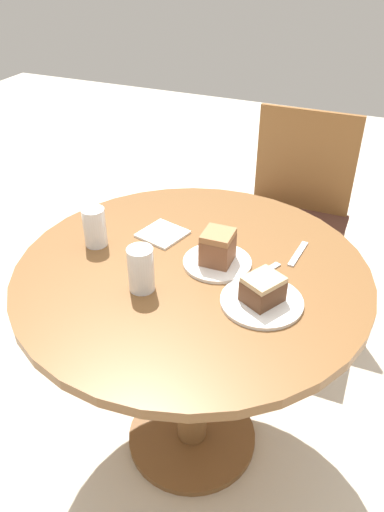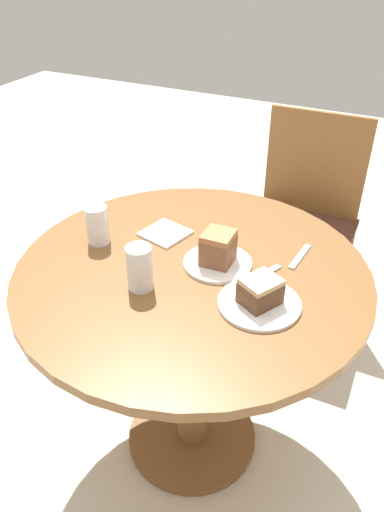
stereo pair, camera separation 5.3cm
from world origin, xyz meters
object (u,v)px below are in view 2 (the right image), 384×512
(chair, at_px, (301,219))
(glass_lemonade, at_px, (98,226))
(glass_water, at_px, (140,270))
(plate_near, at_px, (218,263))
(cake_slice_far, at_px, (260,291))
(plate_far, at_px, (259,303))
(cake_slice_near, at_px, (218,248))

(chair, height_order, glass_lemonade, chair)
(glass_water, bearing_deg, plate_near, 52.43)
(chair, distance_m, glass_water, 1.09)
(plate_near, height_order, glass_water, glass_water)
(chair, height_order, cake_slice_far, chair)
(cake_slice_far, relative_size, glass_water, 0.96)
(chair, xyz_separation_m, plate_near, (-0.05, -0.84, 0.28))
(chair, xyz_separation_m, glass_lemonade, (-0.42, -0.88, 0.33))
(chair, distance_m, plate_far, 1.01)
(cake_slice_far, bearing_deg, plate_far, 0.00)
(glass_lemonade, bearing_deg, cake_slice_far, -7.87)
(plate_far, bearing_deg, glass_lemonade, 172.13)
(chair, relative_size, plate_near, 4.75)
(plate_far, height_order, cake_slice_far, cake_slice_far)
(chair, distance_m, cake_slice_far, 1.02)
(cake_slice_far, bearing_deg, cake_slice_near, 144.44)
(plate_far, distance_m, cake_slice_near, 0.21)
(chair, height_order, glass_water, chair)
(glass_water, bearing_deg, chair, 79.48)
(chair, bearing_deg, plate_near, -93.70)
(plate_far, xyz_separation_m, cake_slice_near, (-0.17, 0.12, 0.05))
(plate_near, relative_size, plate_far, 0.92)
(chair, height_order, plate_far, chair)
(plate_near, distance_m, cake_slice_near, 0.05)
(plate_far, distance_m, cake_slice_far, 0.04)
(plate_near, bearing_deg, plate_far, -35.56)
(cake_slice_far, distance_m, glass_lemonade, 0.55)
(plate_far, xyz_separation_m, glass_water, (-0.31, -0.07, 0.05))
(glass_water, bearing_deg, glass_lemonade, 148.40)
(glass_lemonade, height_order, glass_water, glass_water)
(cake_slice_far, distance_m, glass_water, 0.32)
(cake_slice_far, relative_size, glass_lemonade, 1.01)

